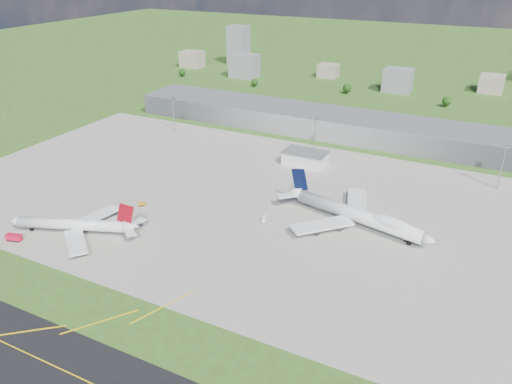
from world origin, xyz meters
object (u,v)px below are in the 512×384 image
at_px(fire_truck, 14,238).
at_px(tug_yellow, 142,204).
at_px(airliner_blue_quad, 358,215).
at_px(van_white_near, 264,219).
at_px(van_white_far, 409,239).
at_px(airliner_red_twin, 76,225).

height_order(fire_truck, tug_yellow, fire_truck).
height_order(airliner_blue_quad, tug_yellow, airliner_blue_quad).
distance_m(tug_yellow, van_white_near, 66.17).
height_order(airliner_blue_quad, van_white_far, airliner_blue_quad).
bearing_deg(van_white_near, van_white_far, -100.24).
bearing_deg(van_white_far, van_white_near, -169.89).
xyz_separation_m(fire_truck, van_white_near, (94.57, 68.66, -0.44)).
relative_size(airliner_blue_quad, fire_truck, 10.38).
bearing_deg(fire_truck, airliner_red_twin, 23.65).
xyz_separation_m(airliner_blue_quad, tug_yellow, (-106.85, -30.15, -4.90)).
xyz_separation_m(airliner_red_twin, van_white_far, (140.99, 63.88, -3.33)).
relative_size(airliner_blue_quad, tug_yellow, 18.51).
relative_size(fire_truck, van_white_near, 1.58).
distance_m(airliner_red_twin, van_white_far, 154.82).
distance_m(fire_truck, van_white_near, 116.86).
xyz_separation_m(airliner_blue_quad, fire_truck, (-136.68, -85.08, -4.25)).
distance_m(tug_yellow, van_white_far, 134.96).
xyz_separation_m(airliner_red_twin, van_white_near, (73.48, 50.63, -3.45)).
relative_size(airliner_blue_quad, van_white_near, 16.44).
distance_m(airliner_red_twin, fire_truck, 27.91).
height_order(van_white_near, van_white_far, van_white_far).
relative_size(van_white_near, van_white_far, 0.97).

